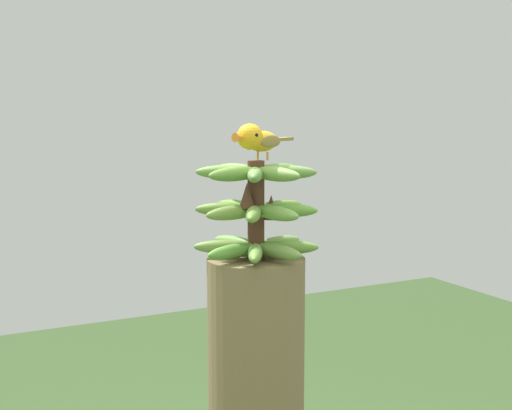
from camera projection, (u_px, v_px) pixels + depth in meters
name	position (u px, v px, depth m)	size (l,w,h in m)	color
banana_bunch	(256.00, 210.00, 1.70)	(0.29, 0.29, 0.23)	#4C2D1E
perched_bird	(257.00, 139.00, 1.69)	(0.20, 0.11, 0.09)	#C68933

